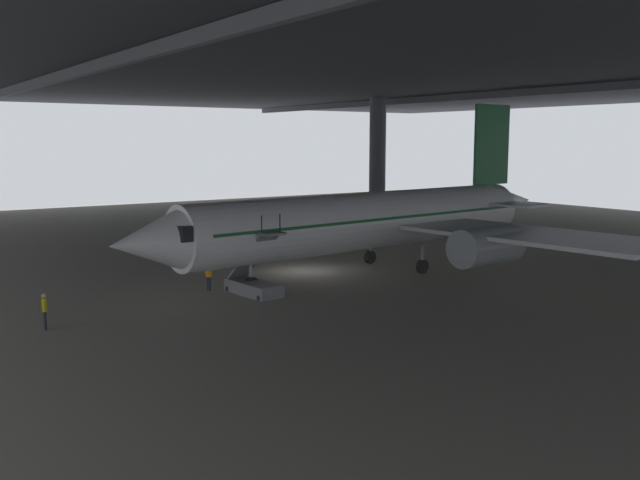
# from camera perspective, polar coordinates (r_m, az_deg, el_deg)

# --- Properties ---
(ground_plane) EXTENTS (110.00, 110.00, 0.00)m
(ground_plane) POSITION_cam_1_polar(r_m,az_deg,el_deg) (45.80, -1.24, -2.54)
(ground_plane) COLOR gray
(hangar_structure) EXTENTS (121.00, 99.00, 14.64)m
(hangar_structure) POSITION_cam_1_polar(r_m,az_deg,el_deg) (54.15, 11.31, 13.83)
(hangar_structure) COLOR #4C4F54
(hangar_structure) RESTS_ON ground_plane
(airplane_main) EXTENTS (34.32, 35.42, 11.13)m
(airplane_main) POSITION_cam_1_polar(r_m,az_deg,el_deg) (45.15, 4.44, 1.63)
(airplane_main) COLOR white
(airplane_main) RESTS_ON ground_plane
(boarding_stairs) EXTENTS (4.24, 1.85, 4.59)m
(boarding_stairs) POSITION_cam_1_polar(r_m,az_deg,el_deg) (38.93, -5.41, -3.40)
(boarding_stairs) COLOR slate
(boarding_stairs) RESTS_ON ground_plane
(crew_worker_near_nose) EXTENTS (0.54, 0.29, 1.68)m
(crew_worker_near_nose) POSITION_cam_1_polar(r_m,az_deg,el_deg) (33.95, -21.58, -5.24)
(crew_worker_near_nose) COLOR #232838
(crew_worker_near_nose) RESTS_ON ground_plane
(crew_worker_by_stairs) EXTENTS (0.55, 0.25, 1.59)m
(crew_worker_by_stairs) POSITION_cam_1_polar(r_m,az_deg,el_deg) (40.20, -9.07, -2.84)
(crew_worker_by_stairs) COLOR #232838
(crew_worker_by_stairs) RESTS_ON ground_plane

